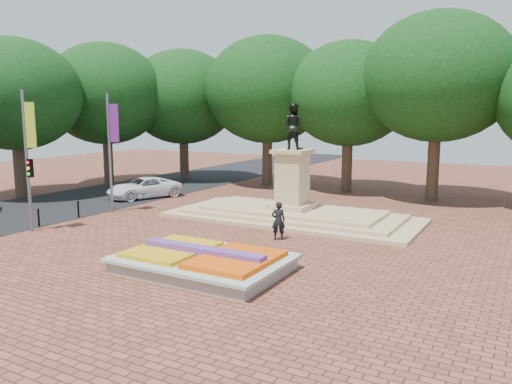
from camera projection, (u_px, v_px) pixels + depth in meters
The scene contains 10 objects.
ground at pixel (211, 254), 21.04m from camera, with size 90.00×90.00×0.00m, color brown.
asphalt_street at pixel (64, 204), 32.58m from camera, with size 9.00×90.00×0.02m, color black.
flower_bed at pixel (204, 261), 18.76m from camera, with size 6.30×4.30×0.91m.
monument at pixel (292, 204), 27.80m from camera, with size 14.00×6.00×6.40m.
tree_row_back at pixel (385, 101), 34.38m from camera, with size 44.80×8.80×10.43m.
tree_row_street at pixel (8, 105), 33.46m from camera, with size 8.40×25.40×9.98m.
banner_poles at pixel (23, 155), 24.16m from camera, with size 0.88×11.17×7.00m.
bollard_row at pixel (16, 222), 24.83m from camera, with size 0.12×13.12×0.98m.
van at pixel (144, 188), 34.75m from camera, with size 2.36×5.11×1.42m, color white.
pedestrian at pixel (278, 221), 23.27m from camera, with size 0.66×0.43×1.81m, color black.
Camera 1 is at (11.60, -16.85, 5.91)m, focal length 35.00 mm.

